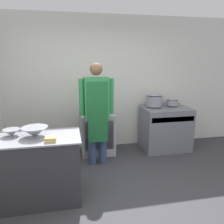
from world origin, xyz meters
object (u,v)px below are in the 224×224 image
(person_cook, at_px, (97,109))
(mixing_bowl, at_px, (35,132))
(stove, at_px, (165,128))
(plastic_tub, at_px, (51,139))
(stock_pot, at_px, (154,100))
(fridge_unit, at_px, (97,133))
(sauce_pot, at_px, (172,102))

(person_cook, height_order, mixing_bowl, person_cook)
(stove, height_order, mixing_bowl, mixing_bowl)
(plastic_tub, bearing_deg, stock_pot, 39.15)
(person_cook, xyz_separation_m, stock_pot, (1.26, 0.53, 0.02))
(person_cook, height_order, stock_pot, person_cook)
(stove, bearing_deg, fridge_unit, 176.78)
(mixing_bowl, relative_size, stock_pot, 1.03)
(fridge_unit, height_order, stock_pot, stock_pot)
(mixing_bowl, distance_m, stock_pot, 2.58)
(fridge_unit, bearing_deg, stove, -3.22)
(plastic_tub, bearing_deg, mixing_bowl, 135.57)
(mixing_bowl, xyz_separation_m, stock_pot, (2.17, 1.40, 0.09))
(fridge_unit, relative_size, sauce_pot, 3.39)
(person_cook, distance_m, plastic_tub, 1.28)
(person_cook, distance_m, stock_pot, 1.37)
(person_cook, bearing_deg, stove, 15.53)
(fridge_unit, distance_m, plastic_tub, 1.81)
(person_cook, bearing_deg, stock_pot, 22.80)
(person_cook, distance_m, sauce_pot, 1.75)
(mixing_bowl, relative_size, sauce_pot, 1.38)
(person_cook, xyz_separation_m, mixing_bowl, (-0.91, -0.87, -0.07))
(stock_pot, height_order, sauce_pot, stock_pot)
(fridge_unit, height_order, plastic_tub, plastic_tub)
(person_cook, bearing_deg, sauce_pot, 17.68)
(stove, xyz_separation_m, fridge_unit, (-1.41, 0.08, -0.04))
(plastic_tub, height_order, sauce_pot, sauce_pot)
(stock_pot, bearing_deg, stove, -29.50)
(stove, distance_m, person_cook, 1.64)
(stock_pot, distance_m, sauce_pot, 0.41)
(person_cook, relative_size, stock_pot, 5.55)
(plastic_tub, relative_size, sauce_pot, 0.54)
(mixing_bowl, bearing_deg, plastic_tub, -44.43)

